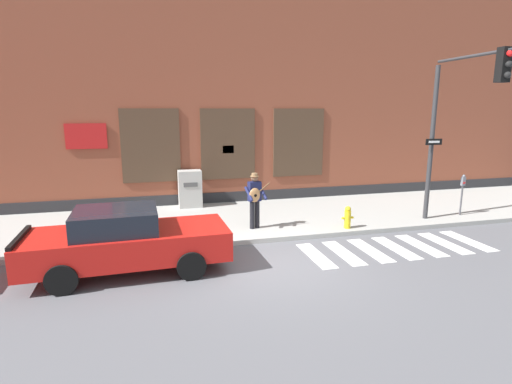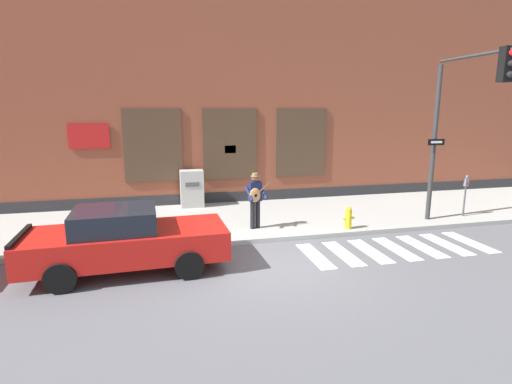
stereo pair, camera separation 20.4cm
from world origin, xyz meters
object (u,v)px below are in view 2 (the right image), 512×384
Objects in this scene: parking_meter at (466,189)px; utility_box at (192,189)px; traffic_light at (460,111)px; fire_hydrant at (348,218)px; busker at (255,197)px; red_car at (125,240)px.

utility_box is at bearing 158.24° from parking_meter.
traffic_light reaches higher than fire_hydrant.
parking_meter is 4.63m from fire_hydrant.
busker is 2.96m from fire_hydrant.
fire_hydrant is (6.47, 1.48, -0.28)m from red_car.
traffic_light is at bearing -142.82° from parking_meter.
traffic_light is (9.58, 0.82, 2.96)m from red_car.
parking_meter reaches higher than fire_hydrant.
busker is 2.48× the size of fire_hydrant.
utility_box is (2.00, 5.54, 0.07)m from red_car.
traffic_light is 3.62× the size of parking_meter.
utility_box is 6.05m from fire_hydrant.
fire_hydrant is at bearing -42.23° from utility_box.
parking_meter is 1.03× the size of utility_box.
traffic_light is at bearing -12.95° from busker.
fire_hydrant is (-3.11, 0.66, -3.24)m from traffic_light.
red_car is 10.06m from traffic_light.
red_car is 2.68× the size of busker.
traffic_light reaches higher than parking_meter.
fire_hydrant is (2.80, -0.70, -0.64)m from busker.
utility_box is at bearing 116.36° from busker.
busker is 7.38m from parking_meter.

